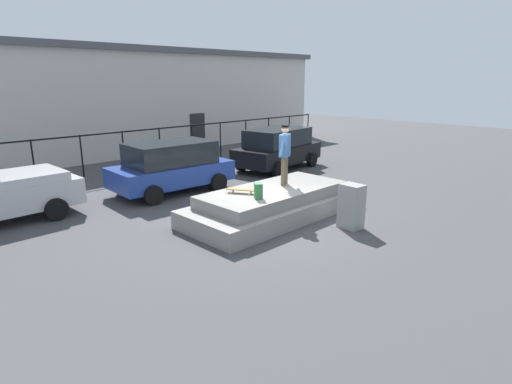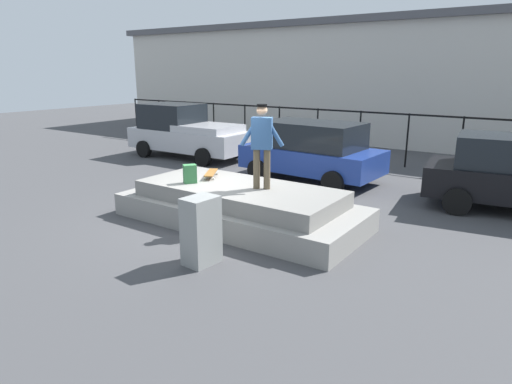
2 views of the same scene
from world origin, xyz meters
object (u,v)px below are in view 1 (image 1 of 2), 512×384
(skateboarder, at_px, (285,151))
(car_black_hatchback_far, at_px, (278,148))
(skateboard, at_px, (241,190))
(backpack, at_px, (258,191))
(car_blue_hatchback_mid, at_px, (171,166))
(utility_box, at_px, (351,206))

(skateboarder, height_order, car_black_hatchback_far, skateboarder)
(skateboard, xyz_separation_m, backpack, (-0.02, -0.69, 0.10))
(skateboard, relative_size, car_blue_hatchback_mid, 0.19)
(skateboard, bearing_deg, skateboarder, -7.20)
(skateboarder, xyz_separation_m, backpack, (-1.58, -0.50, -0.81))
(car_blue_hatchback_mid, xyz_separation_m, utility_box, (1.31, -6.49, -0.33))
(skateboard, height_order, backpack, backpack)
(utility_box, bearing_deg, car_black_hatchback_far, 61.10)
(car_black_hatchback_far, bearing_deg, skateboard, -145.46)
(car_blue_hatchback_mid, bearing_deg, skateboarder, -75.79)
(car_black_hatchback_far, distance_m, utility_box, 7.83)
(car_blue_hatchback_mid, height_order, car_black_hatchback_far, car_black_hatchback_far)
(skateboard, distance_m, car_blue_hatchback_mid, 4.13)
(skateboarder, height_order, backpack, skateboarder)
(skateboard, xyz_separation_m, car_black_hatchback_far, (6.05, 4.16, 0.00))
(backpack, relative_size, car_blue_hatchback_mid, 0.10)
(car_black_hatchback_far, bearing_deg, utility_box, -123.04)
(skateboarder, height_order, skateboard, skateboarder)
(skateboard, relative_size, utility_box, 0.66)
(car_black_hatchback_far, bearing_deg, car_blue_hatchback_mid, -179.36)
(skateboarder, bearing_deg, car_black_hatchback_far, 44.20)
(utility_box, bearing_deg, backpack, 140.93)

